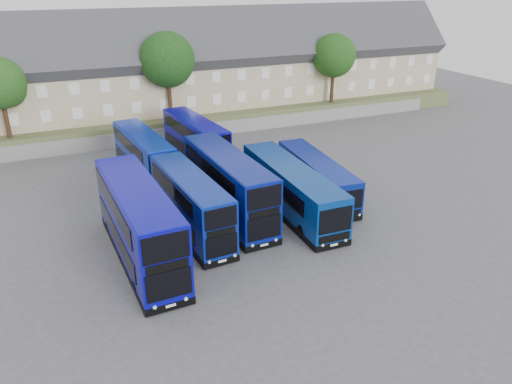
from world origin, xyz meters
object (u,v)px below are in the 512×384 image
(coach_east_a, at_px, (291,190))
(tree_west, at_px, (1,85))
(tree_far, at_px, (345,45))
(dd_front_left, at_px, (139,225))
(tree_east, at_px, (334,57))
(dd_front_mid, at_px, (191,205))
(tree_mid, at_px, (168,62))

(coach_east_a, xyz_separation_m, tree_west, (-19.07, 21.70, 5.34))
(coach_east_a, distance_m, tree_far, 37.23)
(dd_front_left, distance_m, tree_east, 37.74)
(dd_front_mid, relative_size, tree_far, 1.21)
(dd_front_left, distance_m, tree_west, 25.58)
(tree_mid, bearing_deg, coach_east_a, -82.12)
(dd_front_mid, height_order, tree_mid, tree_mid)
(dd_front_mid, distance_m, tree_far, 42.52)
(tree_west, relative_size, tree_east, 0.94)
(tree_east, bearing_deg, tree_west, -180.00)
(dd_front_mid, height_order, tree_far, tree_far)
(tree_west, bearing_deg, dd_front_left, -73.00)
(coach_east_a, relative_size, tree_far, 1.48)
(tree_west, bearing_deg, tree_east, 0.00)
(coach_east_a, bearing_deg, tree_far, 52.67)
(dd_front_mid, distance_m, tree_west, 25.11)
(tree_east, bearing_deg, tree_mid, 178.57)
(dd_front_left, xyz_separation_m, tree_far, (34.65, 31.05, 5.35))
(tree_mid, bearing_deg, dd_front_mid, -101.89)
(coach_east_a, height_order, tree_west, tree_west)
(dd_front_mid, bearing_deg, tree_far, 39.61)
(dd_front_left, height_order, tree_east, tree_east)
(coach_east_a, distance_m, tree_west, 29.38)
(tree_east, bearing_deg, coach_east_a, -127.95)
(dd_front_mid, height_order, tree_east, tree_east)
(dd_front_left, height_order, dd_front_mid, dd_front_left)
(tree_west, xyz_separation_m, tree_east, (36.00, 0.00, 0.34))
(dd_front_mid, xyz_separation_m, tree_far, (30.71, 28.85, 5.71))
(coach_east_a, relative_size, tree_mid, 1.40)
(tree_west, bearing_deg, tree_mid, 1.79)
(coach_east_a, distance_m, tree_mid, 23.30)
(tree_mid, relative_size, tree_east, 1.12)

